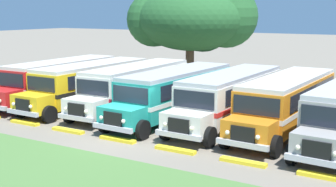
{
  "coord_description": "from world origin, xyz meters",
  "views": [
    {
      "loc": [
        12.95,
        -17.44,
        6.23
      ],
      "look_at": [
        0.0,
        4.22,
        1.6
      ],
      "focal_mm": 47.95,
      "sensor_mm": 36.0,
      "label": 1
    }
  ],
  "objects_px": {
    "parked_bus_slot_4": "(230,95)",
    "parked_bus_slot_2": "(135,85)",
    "parked_bus_slot_3": "(175,91)",
    "parked_bus_slot_5": "(287,100)",
    "broad_shade_tree": "(194,19)",
    "parked_bus_slot_0": "(60,78)",
    "parked_bus_slot_1": "(90,82)"
  },
  "relations": [
    {
      "from": "parked_bus_slot_2",
      "to": "parked_bus_slot_5",
      "type": "xyz_separation_m",
      "value": [
        9.81,
        -0.01,
        0.0
      ]
    },
    {
      "from": "parked_bus_slot_0",
      "to": "parked_bus_slot_1",
      "type": "relative_size",
      "value": 1.0
    },
    {
      "from": "parked_bus_slot_0",
      "to": "parked_bus_slot_5",
      "type": "distance_m",
      "value": 16.01
    },
    {
      "from": "parked_bus_slot_2",
      "to": "parked_bus_slot_3",
      "type": "relative_size",
      "value": 1.0
    },
    {
      "from": "parked_bus_slot_0",
      "to": "parked_bus_slot_5",
      "type": "relative_size",
      "value": 1.0
    },
    {
      "from": "parked_bus_slot_3",
      "to": "parked_bus_slot_5",
      "type": "bearing_deg",
      "value": 97.91
    },
    {
      "from": "broad_shade_tree",
      "to": "parked_bus_slot_4",
      "type": "bearing_deg",
      "value": -55.44
    },
    {
      "from": "parked_bus_slot_0",
      "to": "parked_bus_slot_5",
      "type": "xyz_separation_m",
      "value": [
        16.01,
        0.4,
        0.0
      ]
    },
    {
      "from": "parked_bus_slot_5",
      "to": "parked_bus_slot_1",
      "type": "bearing_deg",
      "value": -85.28
    },
    {
      "from": "parked_bus_slot_3",
      "to": "parked_bus_slot_0",
      "type": "bearing_deg",
      "value": -89.39
    },
    {
      "from": "parked_bus_slot_2",
      "to": "broad_shade_tree",
      "type": "distance_m",
      "value": 14.66
    },
    {
      "from": "parked_bus_slot_0",
      "to": "parked_bus_slot_4",
      "type": "bearing_deg",
      "value": 90.14
    },
    {
      "from": "parked_bus_slot_3",
      "to": "broad_shade_tree",
      "type": "bearing_deg",
      "value": -154.26
    },
    {
      "from": "parked_bus_slot_4",
      "to": "parked_bus_slot_2",
      "type": "bearing_deg",
      "value": -90.36
    },
    {
      "from": "parked_bus_slot_0",
      "to": "parked_bus_slot_4",
      "type": "height_order",
      "value": "same"
    },
    {
      "from": "parked_bus_slot_0",
      "to": "parked_bus_slot_3",
      "type": "bearing_deg",
      "value": 87.54
    },
    {
      "from": "parked_bus_slot_1",
      "to": "parked_bus_slot_2",
      "type": "height_order",
      "value": "same"
    },
    {
      "from": "parked_bus_slot_4",
      "to": "parked_bus_slot_1",
      "type": "bearing_deg",
      "value": -86.41
    },
    {
      "from": "parked_bus_slot_4",
      "to": "parked_bus_slot_5",
      "type": "bearing_deg",
      "value": 93.92
    },
    {
      "from": "parked_bus_slot_0",
      "to": "parked_bus_slot_2",
      "type": "relative_size",
      "value": 1.0
    },
    {
      "from": "parked_bus_slot_3",
      "to": "parked_bus_slot_4",
      "type": "height_order",
      "value": "same"
    },
    {
      "from": "parked_bus_slot_5",
      "to": "parked_bus_slot_3",
      "type": "bearing_deg",
      "value": -82.12
    },
    {
      "from": "parked_bus_slot_5",
      "to": "parked_bus_slot_4",
      "type": "bearing_deg",
      "value": -85.03
    },
    {
      "from": "parked_bus_slot_3",
      "to": "parked_bus_slot_4",
      "type": "distance_m",
      "value": 3.35
    },
    {
      "from": "parked_bus_slot_3",
      "to": "parked_bus_slot_4",
      "type": "bearing_deg",
      "value": 100.66
    },
    {
      "from": "parked_bus_slot_0",
      "to": "parked_bus_slot_1",
      "type": "bearing_deg",
      "value": 85.29
    },
    {
      "from": "parked_bus_slot_0",
      "to": "parked_bus_slot_2",
      "type": "bearing_deg",
      "value": 92.81
    },
    {
      "from": "parked_bus_slot_5",
      "to": "broad_shade_tree",
      "type": "distance_m",
      "value": 19.23
    },
    {
      "from": "parked_bus_slot_0",
      "to": "parked_bus_slot_4",
      "type": "relative_size",
      "value": 1.0
    },
    {
      "from": "parked_bus_slot_1",
      "to": "parked_bus_slot_5",
      "type": "height_order",
      "value": "same"
    },
    {
      "from": "parked_bus_slot_1",
      "to": "parked_bus_slot_5",
      "type": "xyz_separation_m",
      "value": [
        13.04,
        0.59,
        0.0
      ]
    },
    {
      "from": "parked_bus_slot_0",
      "to": "parked_bus_slot_3",
      "type": "distance_m",
      "value": 9.54
    }
  ]
}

